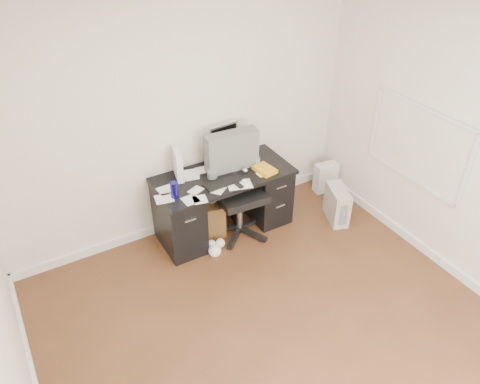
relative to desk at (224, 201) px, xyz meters
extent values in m
plane|color=#4B2D18|center=(-0.30, -1.65, -0.40)|extent=(4.00, 4.00, 0.00)
cube|color=beige|center=(-0.30, 0.35, 0.95)|extent=(4.00, 0.02, 2.70)
cube|color=beige|center=(1.70, -1.65, 0.95)|extent=(0.02, 4.00, 2.70)
cube|color=white|center=(-0.30, -1.65, 2.30)|extent=(4.00, 4.00, 0.02)
cube|color=silver|center=(-0.30, 0.33, -0.35)|extent=(4.00, 0.03, 0.10)
cube|color=silver|center=(1.69, -1.65, -0.35)|extent=(0.03, 4.00, 0.10)
cube|color=black|center=(0.00, 0.00, 0.33)|extent=(1.50, 0.70, 0.04)
cube|color=black|center=(-0.55, 0.00, -0.04)|extent=(0.40, 0.60, 0.71)
cube|color=black|center=(0.55, 0.00, -0.04)|extent=(0.40, 0.60, 0.71)
cube|color=black|center=(0.00, 0.33, 0.06)|extent=(0.70, 0.03, 0.51)
cube|color=black|center=(-0.10, -0.16, 0.36)|extent=(0.40, 0.15, 0.02)
sphere|color=silver|center=(0.22, -0.09, 0.38)|extent=(0.08, 0.08, 0.06)
cylinder|color=navy|center=(-0.62, -0.13, 0.44)|extent=(0.08, 0.08, 0.17)
cube|color=silver|center=(-0.43, 0.20, 0.51)|extent=(0.19, 0.30, 0.32)
cube|color=#A57750|center=(0.42, 0.15, 0.47)|extent=(0.16, 0.23, 0.24)
cube|color=gold|center=(0.43, -0.17, 0.37)|extent=(0.22, 0.27, 0.04)
cube|color=#B5B0A3|center=(1.24, -0.50, -0.19)|extent=(0.32, 0.46, 0.42)
cube|color=silver|center=(1.51, 0.05, -0.20)|extent=(0.31, 0.24, 0.39)
cube|color=#4A3116|center=(-0.22, 0.09, -0.19)|extent=(0.49, 0.49, 0.41)
cube|color=slate|center=(-0.42, 0.17, -0.31)|extent=(0.35, 0.31, 0.18)
camera|label=1|loc=(-1.97, -3.76, 3.06)|focal=35.00mm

